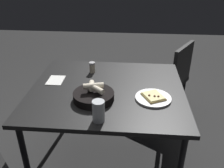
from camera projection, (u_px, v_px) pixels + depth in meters
ground at (108, 163)px, 2.14m from camera, size 8.00×8.00×0.00m
dining_table at (107, 96)px, 1.81m from camera, size 0.97×1.11×0.75m
pizza_plate at (153, 98)px, 1.65m from camera, size 0.24×0.24×0.04m
bread_basket at (94, 95)px, 1.63m from camera, size 0.28×0.28×0.12m
beer_glass at (99, 112)px, 1.41m from camera, size 0.07×0.07×0.13m
pepper_shaker at (92, 68)px, 2.00m from camera, size 0.05×0.05×0.09m
napkin at (56, 80)px, 1.89m from camera, size 0.16×0.12×0.00m
chair_near at (170, 76)px, 2.57m from camera, size 0.60×0.60×0.84m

